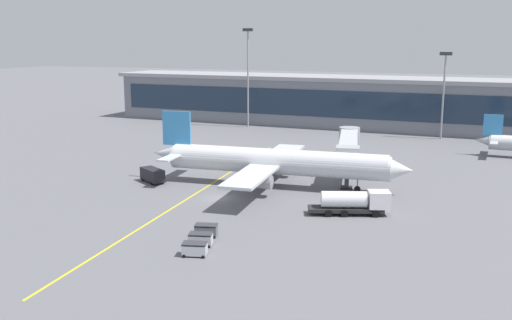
{
  "coord_description": "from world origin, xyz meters",
  "views": [
    {
      "loc": [
        37.51,
        -74.17,
        22.85
      ],
      "look_at": [
        2.78,
        7.87,
        4.5
      ],
      "focal_mm": 40.73,
      "sensor_mm": 36.0,
      "label": 1
    }
  ],
  "objects_px": {
    "fuel_tanker": "(355,202)",
    "baggage_cart_1": "(201,239)",
    "baggage_cart_2": "(206,230)",
    "baggage_cart_0": "(195,249)",
    "crew_van": "(152,174)",
    "main_airliner": "(275,161)"
  },
  "relations": [
    {
      "from": "main_airliner",
      "to": "baggage_cart_1",
      "type": "distance_m",
      "value": 29.03
    },
    {
      "from": "baggage_cart_0",
      "to": "baggage_cart_2",
      "type": "xyz_separation_m",
      "value": [
        -1.84,
        6.13,
        0.0
      ]
    },
    {
      "from": "fuel_tanker",
      "to": "crew_van",
      "type": "xyz_separation_m",
      "value": [
        -34.94,
        4.93,
        -0.43
      ]
    },
    {
      "from": "fuel_tanker",
      "to": "baggage_cart_1",
      "type": "xyz_separation_m",
      "value": [
        -13.23,
        -18.64,
        -0.96
      ]
    },
    {
      "from": "baggage_cart_0",
      "to": "baggage_cart_2",
      "type": "bearing_deg",
      "value": 106.67
    },
    {
      "from": "baggage_cart_1",
      "to": "baggage_cart_2",
      "type": "bearing_deg",
      "value": 106.67
    },
    {
      "from": "fuel_tanker",
      "to": "baggage_cart_1",
      "type": "relative_size",
      "value": 3.68
    },
    {
      "from": "fuel_tanker",
      "to": "baggage_cart_2",
      "type": "distance_m",
      "value": 21.06
    },
    {
      "from": "main_airliner",
      "to": "crew_van",
      "type": "distance_m",
      "value": 20.54
    },
    {
      "from": "baggage_cart_0",
      "to": "baggage_cart_2",
      "type": "distance_m",
      "value": 6.4
    },
    {
      "from": "baggage_cart_0",
      "to": "baggage_cart_1",
      "type": "xyz_separation_m",
      "value": [
        -0.92,
        3.07,
        0.0
      ]
    },
    {
      "from": "baggage_cart_2",
      "to": "baggage_cart_1",
      "type": "bearing_deg",
      "value": -73.33
    },
    {
      "from": "baggage_cart_0",
      "to": "baggage_cart_1",
      "type": "relative_size",
      "value": 1.0
    },
    {
      "from": "baggage_cart_2",
      "to": "baggage_cart_0",
      "type": "bearing_deg",
      "value": -73.33
    },
    {
      "from": "main_airliner",
      "to": "baggage_cart_1",
      "type": "height_order",
      "value": "main_airliner"
    },
    {
      "from": "main_airliner",
      "to": "crew_van",
      "type": "height_order",
      "value": "main_airliner"
    },
    {
      "from": "main_airliner",
      "to": "baggage_cart_0",
      "type": "bearing_deg",
      "value": -84.7
    },
    {
      "from": "baggage_cart_0",
      "to": "baggage_cart_2",
      "type": "relative_size",
      "value": 1.0
    },
    {
      "from": "crew_van",
      "to": "baggage_cart_2",
      "type": "bearing_deg",
      "value": -44.6
    },
    {
      "from": "main_airliner",
      "to": "baggage_cart_0",
      "type": "relative_size",
      "value": 14.26
    },
    {
      "from": "baggage_cart_1",
      "to": "baggage_cart_2",
      "type": "height_order",
      "value": "same"
    },
    {
      "from": "crew_van",
      "to": "baggage_cart_1",
      "type": "height_order",
      "value": "crew_van"
    }
  ]
}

